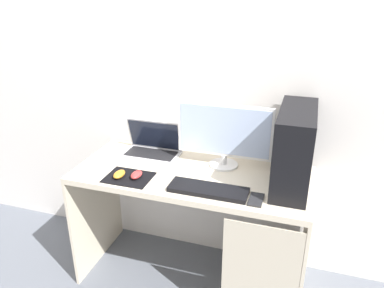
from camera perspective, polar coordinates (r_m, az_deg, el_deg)
name	(u,v)px	position (r m, az deg, el deg)	size (l,w,h in m)	color
ground_plane	(192,275)	(2.64, 0.00, -19.30)	(8.00, 8.00, 0.00)	slate
wall_back	(210,69)	(2.32, 2.68, 11.22)	(4.00, 0.05, 2.60)	silver
desk	(194,198)	(2.26, 0.37, -8.20)	(1.37, 0.60, 0.77)	beige
pc_tower	(294,148)	(2.05, 15.25, -0.62)	(0.19, 0.50, 0.43)	black
monitor	(224,134)	(2.19, 4.93, 1.48)	(0.56, 0.17, 0.39)	white
laptop	(152,148)	(2.40, -6.15, -0.62)	(0.36, 0.23, 0.22)	silver
keyboard	(208,190)	(1.99, 2.48, -6.94)	(0.42, 0.14, 0.02)	black
mousepad	(129,177)	(2.16, -9.58, -5.01)	(0.26, 0.20, 0.01)	black
mouse_left	(137,175)	(2.14, -8.42, -4.63)	(0.06, 0.10, 0.03)	#B23333
mouse_right	(119,174)	(2.16, -10.98, -4.52)	(0.06, 0.10, 0.03)	orange
cell_phone	(256,200)	(1.95, 9.69, -8.32)	(0.07, 0.13, 0.01)	#232326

